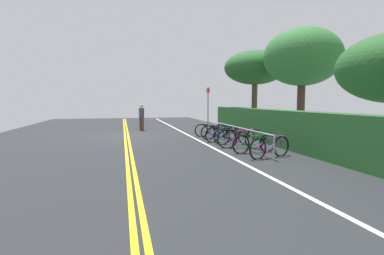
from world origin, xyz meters
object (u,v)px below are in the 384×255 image
(bicycle_6, at_px, (270,147))
(sign_post_near, at_px, (208,106))
(bicycle_4, at_px, (241,139))
(bicycle_0, at_px, (211,130))
(pedestrian, at_px, (141,115))
(tree_near_left, at_px, (255,68))
(tree_mid, at_px, (302,57))
(bicycle_5, at_px, (255,143))
(bicycle_3, at_px, (234,137))
(bicycle_1, at_px, (219,132))
(bike_rack, at_px, (234,130))
(bicycle_2, at_px, (223,134))

(bicycle_6, xyz_separation_m, sign_post_near, (-6.70, -0.08, 1.16))
(bicycle_4, bearing_deg, bicycle_0, -179.59)
(pedestrian, distance_m, tree_near_left, 7.23)
(tree_mid, bearing_deg, bicycle_0, -113.36)
(bicycle_4, bearing_deg, sign_post_near, 178.81)
(bicycle_4, relative_size, bicycle_5, 0.99)
(bicycle_6, bearing_deg, tree_mid, 137.55)
(bicycle_3, relative_size, tree_mid, 0.32)
(bicycle_1, xyz_separation_m, bicycle_4, (2.79, -0.06, 0.04))
(bicycle_6, bearing_deg, bike_rack, -177.98)
(tree_near_left, bearing_deg, bike_rack, -33.48)
(bicycle_6, bearing_deg, bicycle_0, -177.96)
(bike_rack, xyz_separation_m, bicycle_4, (0.94, -0.07, -0.23))
(bicycle_3, distance_m, bicycle_4, 1.01)
(pedestrian, relative_size, sign_post_near, 0.64)
(bicycle_3, xyz_separation_m, pedestrian, (-6.83, -3.31, 0.59))
(bicycle_2, distance_m, sign_post_near, 3.06)
(sign_post_near, bearing_deg, bicycle_2, -3.03)
(bicycle_0, xyz_separation_m, tree_near_left, (-1.73, 3.11, 3.32))
(pedestrian, bearing_deg, bicycle_5, 20.51)
(bike_rack, relative_size, tree_near_left, 1.45)
(bicycle_5, xyz_separation_m, tree_mid, (-3.07, 3.76, 3.48))
(bicycle_4, relative_size, bicycle_6, 1.04)
(bicycle_6, bearing_deg, bicycle_5, -175.86)
(bike_rack, height_order, tree_near_left, tree_near_left)
(sign_post_near, distance_m, tree_mid, 5.16)
(bicycle_2, xyz_separation_m, bicycle_3, (0.93, 0.17, -0.01))
(bicycle_1, relative_size, pedestrian, 1.05)
(bicycle_3, distance_m, tree_near_left, 6.33)
(pedestrian, xyz_separation_m, tree_mid, (5.75, 7.05, 2.89))
(bicycle_5, relative_size, pedestrian, 1.09)
(bicycle_1, height_order, pedestrian, pedestrian)
(bike_rack, height_order, bicycle_6, bike_rack)
(bicycle_2, relative_size, tree_mid, 0.33)
(bicycle_2, height_order, tree_mid, tree_mid)
(bicycle_2, xyz_separation_m, sign_post_near, (-2.83, 0.15, 1.16))
(pedestrian, bearing_deg, tree_mid, 50.82)
(bicycle_1, relative_size, tree_near_left, 0.36)
(bicycle_2, xyz_separation_m, tree_near_left, (-3.57, 3.14, 3.31))
(sign_post_near, bearing_deg, bicycle_1, -1.28)
(sign_post_near, xyz_separation_m, tree_mid, (2.67, 3.76, 2.31))
(bike_rack, relative_size, bicycle_1, 4.00)
(sign_post_near, bearing_deg, bicycle_3, 0.35)
(bicycle_1, bearing_deg, bicycle_0, -175.21)
(bicycle_3, bearing_deg, bicycle_0, -176.91)
(bike_rack, distance_m, bicycle_1, 1.86)
(bicycle_1, relative_size, bicycle_5, 0.97)
(bike_rack, height_order, sign_post_near, sign_post_near)
(bicycle_4, bearing_deg, bicycle_5, 6.24)
(bicycle_4, relative_size, tree_mid, 0.33)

